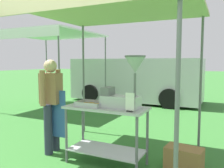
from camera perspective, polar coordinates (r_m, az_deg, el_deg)
ground_plane at (r=8.43m, az=15.00°, el=-5.50°), size 70.00×70.00×0.00m
stall_canopy at (r=3.65m, az=-0.73°, el=17.13°), size 2.65×2.45×2.40m
donut_cart at (r=3.61m, az=-1.40°, el=-9.58°), size 1.26×0.57×0.89m
donut_tray at (r=3.62m, az=-5.15°, el=-5.00°), size 0.42×0.31×0.07m
donut_fryer at (r=3.37m, az=3.20°, el=-0.80°), size 0.65×0.29×0.76m
menu_sign at (r=3.18m, az=4.37°, el=-4.81°), size 0.13×0.05×0.26m
vendor at (r=4.14m, az=-14.55°, el=-4.02°), size 0.46×0.54×1.61m
supply_crate at (r=3.70m, az=17.14°, el=-17.07°), size 0.55×0.37×0.34m
van_silver at (r=9.36m, az=5.94°, el=1.14°), size 5.00×2.13×1.69m
neighbour_tent at (r=8.01m, az=-14.99°, el=11.29°), size 2.89×2.79×2.50m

